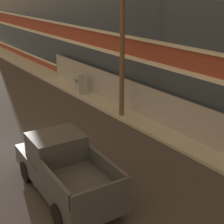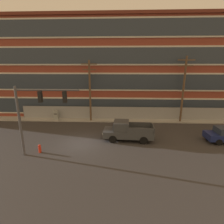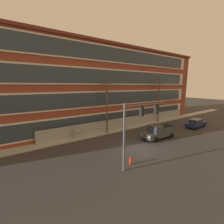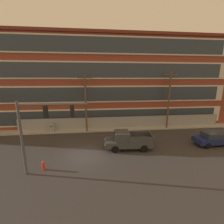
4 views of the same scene
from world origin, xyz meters
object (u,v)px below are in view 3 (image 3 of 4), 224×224
object	(u,v)px
utility_pole_midblock	(159,99)
traffic_signal_mast	(137,122)
fire_hydrant	(130,161)
electrical_cabinet	(77,135)
utility_pole_near_corner	(107,105)
sedan_navy	(196,123)
pickup_truck_dark_grey	(158,132)

from	to	relation	value
utility_pole_midblock	traffic_signal_mast	bearing A→B (deg)	-147.48
traffic_signal_mast	fire_hydrant	xyz separation A→B (m)	(-0.29, 0.46, -3.89)
utility_pole_midblock	electrical_cabinet	distance (m)	17.74
utility_pole_near_corner	utility_pole_midblock	size ratio (longest dim) A/B	0.94
electrical_cabinet	utility_pole_near_corner	bearing A→B (deg)	-1.54
traffic_signal_mast	utility_pole_midblock	size ratio (longest dim) A/B	0.69
traffic_signal_mast	utility_pole_near_corner	world-z (taller)	utility_pole_near_corner
traffic_signal_mast	sedan_navy	xyz separation A→B (m)	(17.99, 3.51, -3.48)
electrical_cabinet	traffic_signal_mast	bearing A→B (deg)	-78.00
utility_pole_midblock	fire_hydrant	bearing A→B (deg)	-149.21
traffic_signal_mast	pickup_truck_dark_grey	world-z (taller)	traffic_signal_mast
traffic_signal_mast	fire_hydrant	distance (m)	3.93
utility_pole_midblock	electrical_cabinet	xyz separation A→B (m)	(-17.27, 0.02, -4.05)
traffic_signal_mast	electrical_cabinet	world-z (taller)	traffic_signal_mast
pickup_truck_dark_grey	fire_hydrant	world-z (taller)	pickup_truck_dark_grey
traffic_signal_mast	sedan_navy	bearing A→B (deg)	11.03
sedan_navy	utility_pole_near_corner	distance (m)	16.71
utility_pole_near_corner	sedan_navy	bearing A→B (deg)	-21.91
pickup_truck_dark_grey	fire_hydrant	xyz separation A→B (m)	(-7.96, -3.17, -0.57)
pickup_truck_dark_grey	electrical_cabinet	bearing A→B (deg)	148.00
sedan_navy	utility_pole_midblock	xyz separation A→B (m)	(-2.78, 6.19, 3.99)
fire_hydrant	utility_pole_near_corner	bearing A→B (deg)	70.84
electrical_cabinet	fire_hydrant	distance (m)	9.43
utility_pole_midblock	electrical_cabinet	world-z (taller)	utility_pole_midblock
sedan_navy	electrical_cabinet	distance (m)	20.99
sedan_navy	fire_hydrant	distance (m)	18.54
utility_pole_midblock	sedan_navy	bearing A→B (deg)	-65.80
traffic_signal_mast	electrical_cabinet	size ratio (longest dim) A/B	4.07
electrical_cabinet	fire_hydrant	xyz separation A→B (m)	(1.77, -9.26, -0.36)
utility_pole_near_corner	traffic_signal_mast	bearing A→B (deg)	-106.71
sedan_navy	utility_pole_midblock	bearing A→B (deg)	114.20
traffic_signal_mast	sedan_navy	size ratio (longest dim) A/B	1.32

